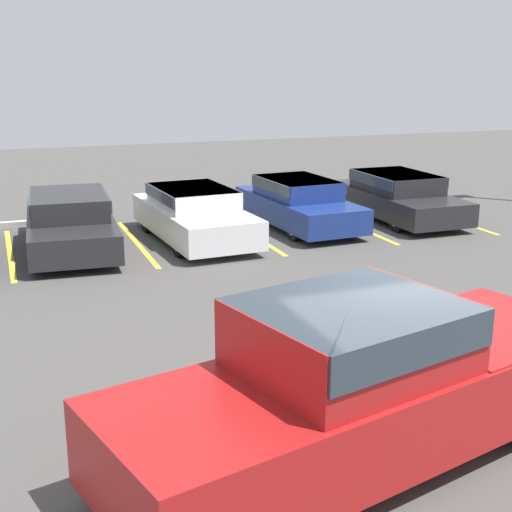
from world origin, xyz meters
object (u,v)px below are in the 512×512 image
Objects in this scene: pickup_truck at (370,380)px; parked_sedan_c at (194,213)px; parked_sedan_e at (397,195)px; parked_sedan_b at (70,220)px; parked_sedan_d at (298,201)px.

parked_sedan_c is at bearing 70.79° from pickup_truck.
pickup_truck is at bearing -32.41° from parked_sedan_e.
parked_sedan_e is (8.66, 0.25, -0.02)m from parked_sedan_b.
parked_sedan_c is 2.92m from parked_sedan_d.
parked_sedan_d is (5.74, 0.26, -0.01)m from parked_sedan_b.
parked_sedan_c is at bearing 89.95° from parked_sedan_b.
parked_sedan_b is at bearing -88.18° from parked_sedan_e.
parked_sedan_e is (2.92, -0.01, -0.01)m from parked_sedan_d.
pickup_truck reaches higher than parked_sedan_b.
pickup_truck is 1.28× the size of parked_sedan_b.
parked_sedan_e is at bearing 43.21° from pickup_truck.
pickup_truck is 1.35× the size of parked_sedan_e.
parked_sedan_d is 2.92m from parked_sedan_e.
parked_sedan_b is (-1.97, 10.21, -0.22)m from pickup_truck.
parked_sedan_c reaches higher than parked_sedan_e.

